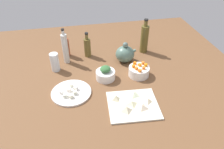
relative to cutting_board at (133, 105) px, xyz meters
The scene contains 33 objects.
tabletop 27.06cm from the cutting_board, 106.12° to the left, with size 190.00×190.00×3.00cm, color brown.
cutting_board is the anchor object (origin of this frame).
plate_tofu 39.37cm from the cutting_board, 152.83° to the left, with size 24.98×24.98×1.20cm, color white.
bowl_greens 31.24cm from the cutting_board, 111.41° to the left, with size 12.99×12.99×5.95cm, color white.
bowl_carrots 30.80cm from the cutting_board, 67.22° to the left, with size 14.21×14.21×6.46cm, color white.
teapot 48.53cm from the cutting_board, 81.99° to the left, with size 15.72×13.18×15.92cm.
bottle_0 74.41cm from the cutting_board, 119.28° to the left, with size 5.02×5.02×18.78cm.
bottle_1 64.52cm from the cutting_board, 108.24° to the left, with size 5.21×5.21×19.92cm.
bottle_2 66.95cm from the cutting_board, 123.64° to the left, with size 4.42×4.42×27.15cm.
bottle_3 65.04cm from the cutting_board, 66.99° to the left, with size 6.17×6.17×27.68cm.
drinking_glass_0 64.27cm from the cutting_board, 134.26° to the left, with size 6.07×6.07×13.42cm, color white.
carrot_cube_0 30.41cm from the cutting_board, 61.16° to the left, with size 1.80×1.80×1.80cm, color orange.
carrot_cube_1 33.35cm from the cutting_board, 67.07° to the left, with size 1.80×1.80×1.80cm, color orange.
carrot_cube_2 31.07cm from the cutting_board, 74.47° to the left, with size 1.80×1.80×1.80cm, color orange.
carrot_cube_3 36.19cm from the cutting_board, 63.86° to the left, with size 1.80×1.80×1.80cm, color orange.
carrot_cube_4 28.86cm from the cutting_board, 70.62° to the left, with size 1.80×1.80×1.80cm, color orange.
carrot_cube_5 26.70cm from the cutting_board, 65.30° to the left, with size 1.80×1.80×1.80cm, color orange.
carrot_cube_6 34.88cm from the cutting_board, 73.03° to the left, with size 1.80×1.80×1.80cm, color orange.
carrot_cube_7 34.21cm from the cutting_board, 60.03° to the left, with size 1.80×1.80×1.80cm, color orange.
chopped_greens_mound 32.00cm from the cutting_board, 111.41° to the left, with size 7.30×6.97×3.82cm, color #366A38.
tofu_cube_0 37.61cm from the cutting_board, 148.44° to the left, with size 2.20×2.20×2.20cm, color white.
tofu_cube_1 44.12cm from the cutting_board, 156.92° to the left, with size 2.20×2.20×2.20cm, color white.
tofu_cube_2 40.80cm from the cutting_board, 152.50° to the left, with size 2.20×2.20×2.20cm, color white.
tofu_cube_3 42.00cm from the cutting_board, 146.25° to the left, with size 2.20×2.20×2.20cm, color white.
tofu_cube_4 36.29cm from the cutting_board, 154.54° to the left, with size 2.20×2.20×2.20cm, color white.
tofu_cube_5 41.16cm from the cutting_board, 160.19° to the left, with size 2.20×2.20×2.20cm, color silver.
tofu_cube_6 37.49cm from the cutting_board, 160.15° to the left, with size 2.20×2.20×2.20cm, color white.
dumpling_0 8.26cm from the cutting_board, 71.14° to the left, with size 5.76×5.64×2.28cm, color beige.
dumpling_1 2.09cm from the cutting_board, 167.85° to the left, with size 5.72×5.67×2.59cm, color beige.
dumpling_2 11.13cm from the cutting_board, 145.88° to the left, with size 4.23×3.94×2.99cm, color beige.
dumpling_3 5.92cm from the cutting_board, 39.51° to the right, with size 5.90×5.20×2.59cm, color beige.
dumpling_4 6.78cm from the cutting_board, 141.62° to the right, with size 5.40×5.35×3.08cm, color beige.
dumpling_5 9.41cm from the cutting_board, ahead, with size 4.77×4.22×2.20cm, color beige.
Camera 1 is at (-22.05, -112.48, 93.18)cm, focal length 34.60 mm.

